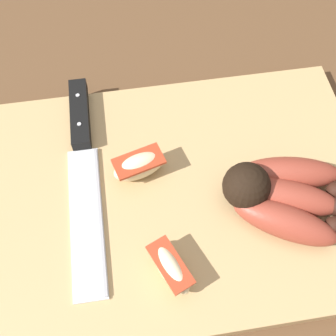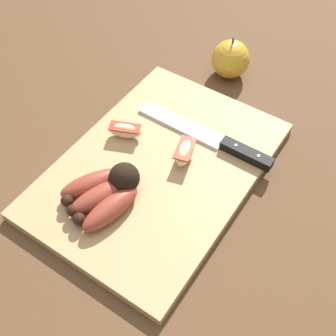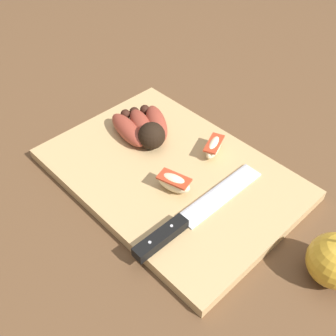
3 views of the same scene
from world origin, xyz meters
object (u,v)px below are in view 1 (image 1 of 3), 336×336
Objects in this scene: apple_wedge_middle at (170,267)px; apple_wedge_near at (139,166)px; banana_bunch at (279,194)px; chefs_knife at (82,147)px.

apple_wedge_near is at bearing 97.79° from apple_wedge_middle.
banana_bunch is 0.50× the size of chefs_knife.
banana_bunch is 0.16m from apple_wedge_near.
banana_bunch is 0.23m from chefs_knife.
banana_bunch is 2.15× the size of apple_wedge_middle.
apple_wedge_near is 0.12m from apple_wedge_middle.
apple_wedge_near is 1.01× the size of apple_wedge_middle.
chefs_knife is 4.26× the size of apple_wedge_middle.
chefs_knife is at bearing 116.32° from apple_wedge_middle.
banana_bunch reaches higher than apple_wedge_middle.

